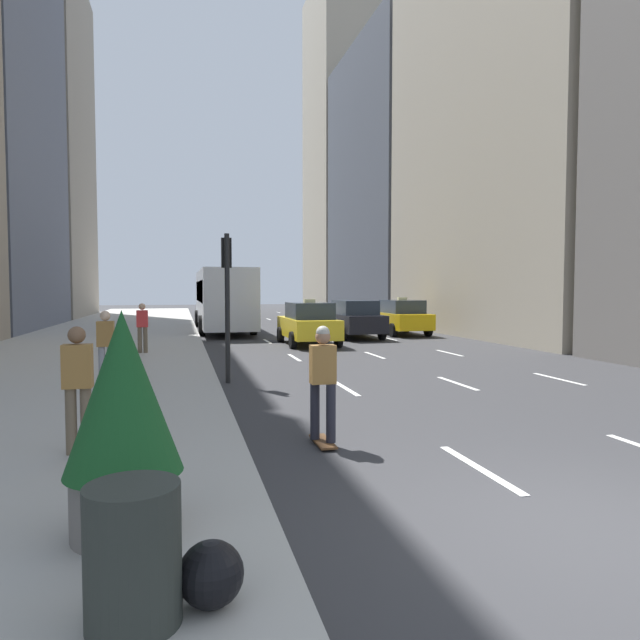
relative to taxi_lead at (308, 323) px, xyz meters
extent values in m
plane|color=#333335|center=(-1.20, -18.11, -0.88)|extent=(160.00, 160.00, 0.00)
cube|color=#ADAAA3|center=(-8.20, 8.89, -0.81)|extent=(8.00, 66.00, 0.15)
cube|color=white|center=(-1.40, -16.11, -0.87)|extent=(0.12, 2.00, 0.01)
cube|color=white|center=(-1.40, -10.11, -0.87)|extent=(0.12, 2.00, 0.01)
cube|color=white|center=(-1.40, -4.11, -0.87)|extent=(0.12, 2.00, 0.01)
cube|color=white|center=(-1.40, 1.89, -0.87)|extent=(0.12, 2.00, 0.01)
cube|color=white|center=(-1.40, 7.89, -0.87)|extent=(0.12, 2.00, 0.01)
cube|color=white|center=(-1.40, 13.89, -0.87)|extent=(0.12, 2.00, 0.01)
cube|color=white|center=(-1.40, 19.89, -0.87)|extent=(0.12, 2.00, 0.01)
cube|color=white|center=(-1.40, 25.89, -0.87)|extent=(0.12, 2.00, 0.01)
cube|color=white|center=(-1.40, 31.89, -0.87)|extent=(0.12, 2.00, 0.01)
cube|color=white|center=(1.40, -10.11, -0.87)|extent=(0.12, 2.00, 0.01)
cube|color=white|center=(1.40, -4.11, -0.87)|extent=(0.12, 2.00, 0.01)
cube|color=white|center=(1.40, 1.89, -0.87)|extent=(0.12, 2.00, 0.01)
cube|color=white|center=(1.40, 7.89, -0.87)|extent=(0.12, 2.00, 0.01)
cube|color=white|center=(1.40, 13.89, -0.87)|extent=(0.12, 2.00, 0.01)
cube|color=white|center=(1.40, 19.89, -0.87)|extent=(0.12, 2.00, 0.01)
cube|color=white|center=(1.40, 25.89, -0.87)|extent=(0.12, 2.00, 0.01)
cube|color=white|center=(1.40, 31.89, -0.87)|extent=(0.12, 2.00, 0.01)
cube|color=white|center=(4.20, -10.11, -0.87)|extent=(0.12, 2.00, 0.01)
cube|color=white|center=(4.20, -4.11, -0.87)|extent=(0.12, 2.00, 0.01)
cube|color=white|center=(4.20, 1.89, -0.87)|extent=(0.12, 2.00, 0.01)
cube|color=white|center=(4.20, 7.89, -0.87)|extent=(0.12, 2.00, 0.01)
cube|color=white|center=(4.20, 13.89, -0.87)|extent=(0.12, 2.00, 0.01)
cube|color=white|center=(4.20, 19.89, -0.87)|extent=(0.12, 2.00, 0.01)
cube|color=white|center=(4.20, 25.89, -0.87)|extent=(0.12, 2.00, 0.01)
cube|color=white|center=(4.20, 31.89, -0.87)|extent=(0.12, 2.00, 0.01)
cube|color=gray|center=(-15.20, 26.00, 12.46)|extent=(6.00, 13.05, 26.69)
cube|color=#4C515B|center=(10.80, 19.22, 9.50)|extent=(6.00, 15.16, 20.77)
cube|color=#A89E89|center=(10.80, 32.44, 14.96)|extent=(6.00, 10.11, 31.68)
cube|color=yellow|center=(0.00, 0.07, -0.17)|extent=(1.80, 4.40, 0.76)
cube|color=#28333D|center=(0.00, -0.19, 0.53)|extent=(1.58, 2.29, 0.64)
cube|color=#F2E599|center=(0.00, -0.19, 0.92)|extent=(0.44, 0.20, 0.14)
cylinder|color=black|center=(-0.90, 1.43, -0.55)|extent=(0.22, 0.66, 0.66)
cylinder|color=black|center=(0.90, 1.43, -0.55)|extent=(0.22, 0.66, 0.66)
cylinder|color=black|center=(-0.90, -1.29, -0.55)|extent=(0.22, 0.66, 0.66)
cylinder|color=black|center=(0.90, -1.29, -0.55)|extent=(0.22, 0.66, 0.66)
cube|color=yellow|center=(5.60, 4.06, -0.17)|extent=(1.80, 4.40, 0.76)
cube|color=#28333D|center=(5.60, 3.80, 0.53)|extent=(1.58, 2.29, 0.64)
cube|color=#F2E599|center=(5.60, 3.80, 0.92)|extent=(0.44, 0.20, 0.14)
cylinder|color=black|center=(4.70, 5.43, -0.55)|extent=(0.22, 0.66, 0.66)
cylinder|color=black|center=(6.50, 5.43, -0.55)|extent=(0.22, 0.66, 0.66)
cylinder|color=black|center=(4.70, 2.70, -0.55)|extent=(0.22, 0.66, 0.66)
cylinder|color=black|center=(6.50, 2.70, -0.55)|extent=(0.22, 0.66, 0.66)
cube|color=black|center=(2.80, 2.94, -0.16)|extent=(1.80, 4.80, 0.78)
cube|color=#28333D|center=(2.80, 2.66, 0.55)|extent=(1.58, 2.49, 0.64)
cylinder|color=black|center=(1.90, 4.43, -0.55)|extent=(0.22, 0.66, 0.66)
cylinder|color=black|center=(3.70, 4.43, -0.55)|extent=(0.22, 0.66, 0.66)
cylinder|color=black|center=(1.90, 1.46, -0.55)|extent=(0.22, 0.66, 0.66)
cylinder|color=black|center=(3.70, 1.46, -0.55)|extent=(0.22, 0.66, 0.66)
cube|color=silver|center=(-2.80, 8.71, 0.92)|extent=(2.50, 11.60, 2.90)
cube|color=#28333D|center=(-2.80, 14.46, 1.27)|extent=(2.30, 0.12, 1.40)
cube|color=#28333D|center=(-4.01, 8.71, 1.27)|extent=(0.08, 9.86, 1.10)
cube|color=yellow|center=(-2.80, 14.46, 2.17)|extent=(1.50, 0.10, 0.36)
cylinder|color=black|center=(-4.05, 12.31, -0.38)|extent=(0.30, 1.00, 1.00)
cylinder|color=black|center=(-1.55, 12.31, -0.38)|extent=(0.30, 1.00, 1.00)
cylinder|color=black|center=(-4.05, 5.52, -0.38)|extent=(0.30, 1.00, 1.00)
cylinder|color=black|center=(-1.55, 5.52, -0.38)|extent=(0.30, 1.00, 1.00)
cube|color=brown|center=(-3.06, -14.56, -0.83)|extent=(0.24, 0.80, 0.03)
cylinder|color=black|center=(-3.06, -14.28, -0.86)|extent=(0.18, 0.05, 0.05)
cylinder|color=black|center=(-3.06, -14.84, -0.86)|extent=(0.18, 0.05, 0.05)
cylinder|color=#23232D|center=(-3.15, -14.44, -0.40)|extent=(0.14, 0.14, 0.84)
cylinder|color=#23232D|center=(-2.97, -14.68, -0.40)|extent=(0.14, 0.14, 0.84)
cube|color=olive|center=(-3.06, -14.56, 0.30)|extent=(0.36, 0.22, 0.56)
sphere|color=#9E7051|center=(-3.06, -14.56, 0.70)|extent=(0.22, 0.22, 0.22)
sphere|color=#B2AD9E|center=(-3.06, -14.56, 0.76)|extent=(0.20, 0.20, 0.20)
cylinder|color=#2D332D|center=(-5.36, -18.84, -0.28)|extent=(0.60, 0.60, 0.90)
cylinder|color=slate|center=(-5.54, -17.44, -0.46)|extent=(0.90, 0.90, 0.55)
cylinder|color=#382819|center=(-5.54, -17.44, -0.21)|extent=(0.83, 0.83, 0.06)
cone|color=#195123|center=(-5.54, -17.44, 0.52)|extent=(1.00, 1.00, 1.40)
sphere|color=black|center=(-4.88, -18.75, -0.51)|extent=(0.44, 0.44, 0.44)
cylinder|color=brown|center=(-6.43, -14.75, -0.30)|extent=(0.14, 0.14, 0.86)
cylinder|color=brown|center=(-6.25, -14.75, -0.30)|extent=(0.14, 0.14, 0.86)
cube|color=olive|center=(-6.34, -14.75, 0.41)|extent=(0.36, 0.22, 0.56)
sphere|color=brown|center=(-6.34, -14.75, 0.81)|extent=(0.22, 0.22, 0.22)
cylinder|color=gray|center=(-6.75, -9.27, -0.30)|extent=(0.14, 0.14, 0.86)
cylinder|color=gray|center=(-6.57, -9.27, -0.30)|extent=(0.14, 0.14, 0.86)
cube|color=olive|center=(-6.66, -9.27, 0.41)|extent=(0.36, 0.22, 0.56)
sphere|color=beige|center=(-6.66, -9.27, 0.81)|extent=(0.22, 0.22, 0.22)
cylinder|color=brown|center=(-6.37, -2.77, -0.30)|extent=(0.14, 0.14, 0.86)
cylinder|color=brown|center=(-6.19, -2.77, -0.30)|extent=(0.14, 0.14, 0.86)
cube|color=red|center=(-6.28, -2.77, 0.41)|extent=(0.36, 0.22, 0.56)
sphere|color=tan|center=(-6.28, -2.77, 0.81)|extent=(0.22, 0.22, 0.22)
cylinder|color=black|center=(-3.95, -8.69, 0.92)|extent=(0.12, 0.12, 3.60)
cube|color=black|center=(-3.95, -8.51, 2.27)|extent=(0.24, 0.20, 0.72)
sphere|color=red|center=(-3.95, -8.40, 2.50)|extent=(0.14, 0.14, 0.14)
sphere|color=#4C3F14|center=(-3.95, -8.40, 2.27)|extent=(0.14, 0.14, 0.14)
sphere|color=#198C2D|center=(-3.95, -8.40, 2.04)|extent=(0.14, 0.14, 0.14)
camera|label=1|loc=(-5.06, -22.53, 1.40)|focal=32.00mm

